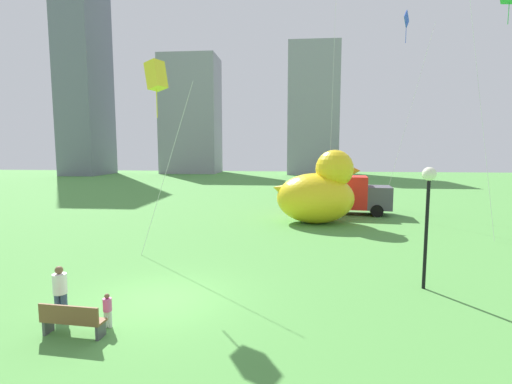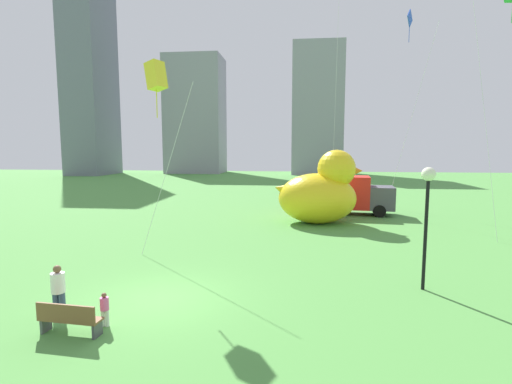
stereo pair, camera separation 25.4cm
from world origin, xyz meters
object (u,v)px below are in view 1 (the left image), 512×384
(person_child, at_px, (108,309))
(box_truck, at_px, (345,195))
(person_adult, at_px, (60,290))
(giant_inflatable_duck, at_px, (318,192))
(park_bench, at_px, (72,319))
(kite_yellow, at_px, (156,76))
(kite_blue, at_px, (407,31))
(lamppost, at_px, (428,195))

(person_child, relative_size, box_truck, 0.15)
(person_child, height_order, box_truck, box_truck)
(person_adult, xyz_separation_m, giant_inflatable_duck, (8.37, 15.17, 1.18))
(park_bench, bearing_deg, giant_inflatable_duck, 65.10)
(person_adult, relative_size, giant_inflatable_duck, 0.27)
(kite_yellow, bearing_deg, kite_blue, 46.55)
(lamppost, relative_size, box_truck, 0.67)
(kite_blue, xyz_separation_m, kite_yellow, (-13.88, -14.65, -5.72))
(park_bench, height_order, kite_blue, kite_blue)
(park_bench, relative_size, giant_inflatable_duck, 0.30)
(kite_blue, height_order, kite_yellow, kite_blue)
(person_child, distance_m, kite_blue, 27.72)
(person_child, bearing_deg, kite_yellow, 95.10)
(person_child, xyz_separation_m, giant_inflatable_duck, (6.79, 15.51, 1.53))
(giant_inflatable_duck, relative_size, kite_blue, 0.39)
(person_child, bearing_deg, lamppost, 21.72)
(person_adult, height_order, person_child, person_adult)
(park_bench, bearing_deg, box_truck, 64.00)
(lamppost, height_order, kite_blue, kite_blue)
(park_bench, xyz_separation_m, person_child, (0.68, 0.60, 0.06))
(person_adult, distance_m, person_child, 1.65)
(lamppost, bearing_deg, kite_yellow, 169.05)
(box_truck, xyz_separation_m, kite_blue, (4.29, 1.11, 12.11))
(park_bench, relative_size, lamppost, 0.40)
(park_bench, relative_size, box_truck, 0.27)
(box_truck, bearing_deg, person_adult, -119.19)
(giant_inflatable_duck, xyz_separation_m, kite_yellow, (-7.31, -9.66, 5.79))
(kite_blue, distance_m, kite_yellow, 20.97)
(person_adult, distance_m, box_truck, 21.82)
(park_bench, bearing_deg, kite_blue, 56.36)
(lamppost, relative_size, kite_blue, 0.29)
(giant_inflatable_duck, height_order, lamppost, giant_inflatable_duck)
(kite_yellow, bearing_deg, person_adult, -100.83)
(person_adult, distance_m, kite_yellow, 8.95)
(person_adult, bearing_deg, lamppost, 17.35)
(person_adult, height_order, lamppost, lamppost)
(person_child, bearing_deg, park_bench, -138.84)
(giant_inflatable_duck, distance_m, kite_blue, 14.15)
(park_bench, height_order, person_child, person_child)
(giant_inflatable_duck, relative_size, kite_yellow, 0.69)
(lamppost, height_order, kite_yellow, kite_yellow)
(lamppost, bearing_deg, person_child, -158.28)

